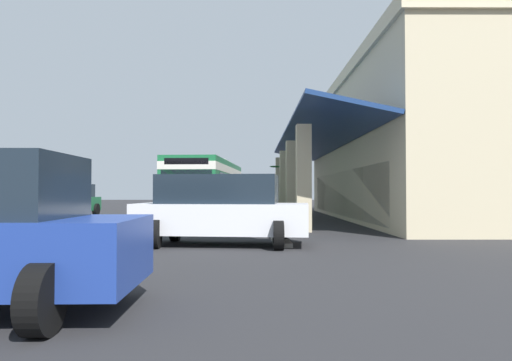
{
  "coord_description": "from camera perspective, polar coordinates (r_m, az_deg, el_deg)",
  "views": [
    {
      "loc": [
        26.27,
        2.3,
        1.5
      ],
      "look_at": [
        3.22,
        2.38,
        2.05
      ],
      "focal_mm": 32.7,
      "sensor_mm": 36.0,
      "label": 1
    }
  ],
  "objects": [
    {
      "name": "curb_strip",
      "position": [
        25.88,
        1.52,
        -4.57
      ],
      "size": [
        26.96,
        0.5,
        0.12
      ],
      "primitive_type": "cube",
      "color": "#9E998E",
      "rests_on": "ground"
    },
    {
      "name": "plaza_building",
      "position": [
        27.95,
        21.69,
        3.75
      ],
      "size": [
        22.77,
        14.76,
        7.89
      ],
      "color": "#C6B793",
      "rests_on": "ground"
    },
    {
      "name": "potted_palm",
      "position": [
        31.2,
        3.12,
        -2.57
      ],
      "size": [
        1.57,
        1.8,
        3.26
      ],
      "color": "#4C4742",
      "rests_on": "ground"
    },
    {
      "name": "parked_suv_green",
      "position": [
        29.9,
        -21.91,
        -2.2
      ],
      "size": [
        4.96,
        2.49,
        1.97
      ],
      "color": "#195933",
      "rests_on": "ground"
    },
    {
      "name": "transit_bus",
      "position": [
        25.74,
        -5.87,
        -0.59
      ],
      "size": [
        11.36,
        3.36,
        3.34
      ],
      "color": "#196638",
      "rests_on": "ground"
    },
    {
      "name": "pedestrian",
      "position": [
        18.65,
        -7.74,
        -3.02
      ],
      "size": [
        0.46,
        0.64,
        1.71
      ],
      "color": "#726651",
      "rests_on": "ground"
    },
    {
      "name": "parked_suv_white",
      "position": [
        13.15,
        -4.29,
        -3.48
      ],
      "size": [
        3.04,
        4.98,
        1.97
      ],
      "color": "silver",
      "rests_on": "ground"
    },
    {
      "name": "ground",
      "position": [
        26.92,
        12.07,
        -4.54
      ],
      "size": [
        120.0,
        120.0,
        0.0
      ],
      "primitive_type": "plane",
      "color": "#262628"
    }
  ]
}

